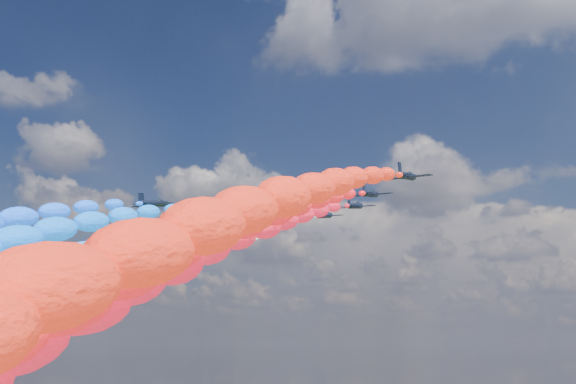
% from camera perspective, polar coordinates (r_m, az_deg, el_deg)
% --- Properties ---
extents(jet_0, '(10.15, 13.55, 5.10)m').
position_cam_1_polar(jet_0, '(154.51, -11.32, -0.98)').
color(jet_0, black).
extents(jet_1, '(10.01, 13.45, 5.10)m').
position_cam_1_polar(jet_1, '(157.19, -6.98, -1.34)').
color(jet_1, black).
extents(jet_2, '(9.93, 13.39, 5.10)m').
position_cam_1_polar(jet_2, '(160.77, -1.19, -1.69)').
color(jet_2, black).
extents(trail_2, '(7.32, 114.97, 44.29)m').
position_cam_1_polar(trail_2, '(108.30, -15.12, -6.25)').
color(trail_2, blue).
extents(jet_3, '(10.39, 13.72, 5.10)m').
position_cam_1_polar(jet_3, '(153.92, 1.38, -1.18)').
color(jet_3, black).
extents(trail_3, '(7.32, 114.97, 44.29)m').
position_cam_1_polar(trail_3, '(99.89, -12.22, -5.89)').
color(trail_3, white).
extents(jet_4, '(9.87, 13.35, 5.10)m').
position_cam_1_polar(jet_4, '(165.53, 3.08, -1.99)').
color(jet_4, black).
extents(trail_4, '(7.32, 114.97, 44.29)m').
position_cam_1_polar(trail_4, '(110.35, -8.31, -6.67)').
color(trail_4, white).
extents(jet_5, '(10.08, 13.50, 5.10)m').
position_cam_1_polar(jet_5, '(154.56, 5.71, -1.17)').
color(jet_5, black).
extents(trail_5, '(7.32, 114.97, 44.29)m').
position_cam_1_polar(trail_5, '(98.01, -5.52, -5.99)').
color(trail_5, red).
extents(jet_6, '(10.02, 13.46, 5.10)m').
position_cam_1_polar(jet_6, '(142.52, 7.00, -0.14)').
color(jet_6, black).
extents(trail_6, '(7.32, 114.97, 44.29)m').
position_cam_1_polar(trail_6, '(85.36, -4.97, -4.99)').
color(trail_6, red).
extents(jet_7, '(9.78, 13.29, 5.10)m').
position_cam_1_polar(jet_7, '(128.62, 10.07, 1.34)').
color(jet_7, black).
extents(trail_7, '(7.32, 114.97, 44.29)m').
position_cam_1_polar(trail_7, '(70.02, -1.86, -3.32)').
color(trail_7, red).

